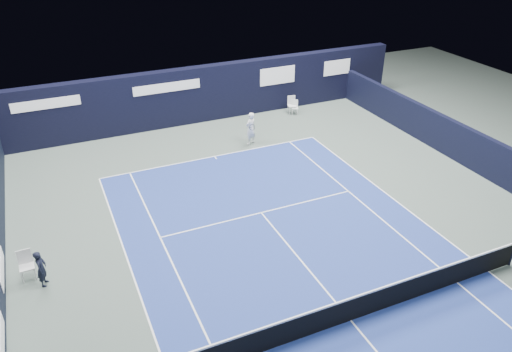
{
  "coord_description": "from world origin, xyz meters",
  "views": [
    {
      "loc": [
        -7.0,
        -8.77,
        10.93
      ],
      "look_at": [
        0.09,
        7.12,
        1.3
      ],
      "focal_mm": 35.0,
      "sensor_mm": 36.0,
      "label": 1
    }
  ],
  "objects_px": {
    "tennis_net": "(352,308)",
    "folding_chair_back_a": "(295,105)",
    "tennis_player": "(251,128)",
    "line_judge_chair": "(26,263)",
    "folding_chair_back_b": "(292,103)"
  },
  "relations": [
    {
      "from": "tennis_net",
      "to": "folding_chair_back_a",
      "type": "bearing_deg",
      "value": 67.89
    },
    {
      "from": "tennis_net",
      "to": "tennis_player",
      "type": "xyz_separation_m",
      "value": [
        2.2,
        12.51,
        0.34
      ]
    },
    {
      "from": "line_judge_chair",
      "to": "tennis_net",
      "type": "distance_m",
      "value": 10.52
    },
    {
      "from": "folding_chair_back_a",
      "to": "folding_chair_back_b",
      "type": "relative_size",
      "value": 0.8
    },
    {
      "from": "folding_chair_back_b",
      "to": "tennis_player",
      "type": "bearing_deg",
      "value": -130.19
    },
    {
      "from": "folding_chair_back_a",
      "to": "folding_chair_back_b",
      "type": "bearing_deg",
      "value": 155.44
    },
    {
      "from": "tennis_player",
      "to": "line_judge_chair",
      "type": "bearing_deg",
      "value": -149.03
    },
    {
      "from": "folding_chair_back_b",
      "to": "line_judge_chair",
      "type": "relative_size",
      "value": 1.0
    },
    {
      "from": "folding_chair_back_b",
      "to": "line_judge_chair",
      "type": "distance_m",
      "value": 17.43
    },
    {
      "from": "tennis_net",
      "to": "tennis_player",
      "type": "distance_m",
      "value": 12.71
    },
    {
      "from": "line_judge_chair",
      "to": "tennis_player",
      "type": "bearing_deg",
      "value": 29.16
    },
    {
      "from": "folding_chair_back_b",
      "to": "line_judge_chair",
      "type": "bearing_deg",
      "value": -134.33
    },
    {
      "from": "folding_chair_back_b",
      "to": "line_judge_chair",
      "type": "xyz_separation_m",
      "value": [
        -14.69,
        -9.38,
        -0.0
      ]
    },
    {
      "from": "folding_chair_back_a",
      "to": "folding_chair_back_b",
      "type": "height_order",
      "value": "folding_chair_back_b"
    },
    {
      "from": "folding_chair_back_b",
      "to": "tennis_player",
      "type": "height_order",
      "value": "tennis_player"
    }
  ]
}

